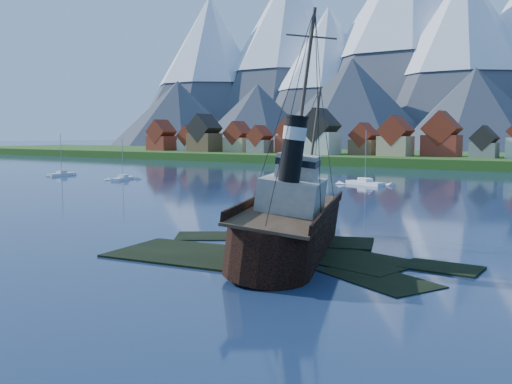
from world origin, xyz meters
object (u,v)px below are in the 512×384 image
Objects in this scene: sailboat_a at (123,179)px; sailboat_c at (365,184)px; tugboat_wreck at (296,221)px; sailboat_b at (62,175)px.

sailboat_a is 0.83× the size of sailboat_c.
tugboat_wreck is at bearing -53.77° from sailboat_a.
sailboat_c reaches higher than sailboat_b.
sailboat_c reaches higher than sailboat_a.
sailboat_a is at bearing 131.57° from sailboat_c.
sailboat_a is 55.65m from sailboat_c.
sailboat_b is (-96.56, 47.50, -2.55)m from tugboat_wreck.
sailboat_c is at bearing 11.25° from sailboat_b.
tugboat_wreck is 2.35× the size of sailboat_c.
sailboat_c is at bearing -0.98° from sailboat_a.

